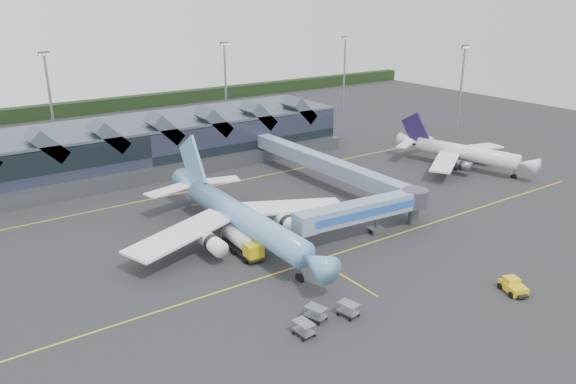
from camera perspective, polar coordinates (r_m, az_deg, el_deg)
ground at (r=83.35m, az=-0.36°, el=-4.91°), size 260.00×260.00×0.00m
taxi_stripes at (r=91.11m, az=-3.91°, el=-2.76°), size 120.00×60.00×0.01m
tree_line_far at (r=180.83m, az=-20.65°, el=7.95°), size 260.00×4.00×4.00m
terminal at (r=120.01m, az=-15.34°, el=4.55°), size 90.00×22.25×12.52m
light_masts at (r=142.45m, az=-7.80°, el=10.48°), size 132.40×42.56×22.45m
main_airliner at (r=82.21m, az=-4.99°, el=-2.39°), size 35.97×41.23×13.28m
regional_jet at (r=122.45m, az=17.20°, el=3.91°), size 27.31×30.33×10.50m
jet_bridge at (r=84.71m, az=8.56°, el=-1.73°), size 23.63×5.23×5.77m
fuel_truck at (r=79.00m, az=-4.77°, el=-5.06°), size 2.85×9.16×3.06m
pushback_tug at (r=74.66m, az=21.90°, el=-8.88°), size 3.32×4.18×1.68m
baggage_carts at (r=63.43m, az=3.59°, el=-12.49°), size 8.17×4.20×1.62m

